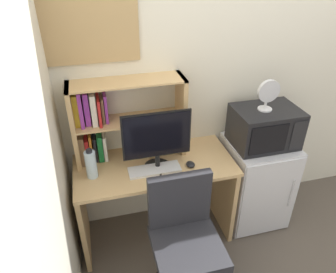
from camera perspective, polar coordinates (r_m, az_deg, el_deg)
wall_back at (r=2.99m, az=22.24°, el=11.10°), size 6.40×0.04×2.60m
desk at (r=2.61m, az=-2.31°, el=-9.11°), size 1.23×0.58×0.77m
hutch_bookshelf at (r=2.41m, az=-10.25°, el=3.02°), size 0.85×0.24×0.63m
monitor at (r=2.28m, az=-2.00°, el=-0.40°), size 0.51×0.20×0.47m
keyboard at (r=2.39m, az=-2.43°, el=-5.98°), size 0.39×0.14×0.02m
computer_mouse at (r=2.44m, az=4.06°, el=-5.02°), size 0.07×0.08×0.03m
water_bottle at (r=2.34m, az=-13.68°, el=-4.87°), size 0.08×0.08×0.24m
mini_fridge at (r=2.97m, az=15.38°, el=-7.74°), size 0.53×0.53×0.81m
microwave at (r=2.67m, az=17.02°, el=1.69°), size 0.51×0.38×0.31m
desk_fan at (r=2.52m, az=17.56°, el=7.34°), size 0.18×0.11×0.25m
desk_chair at (r=2.33m, az=3.01°, el=-19.45°), size 0.52×0.52×0.95m
wall_corkboard at (r=2.27m, az=-15.55°, el=17.92°), size 0.78×0.02×0.45m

